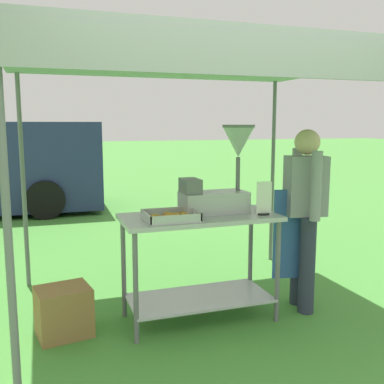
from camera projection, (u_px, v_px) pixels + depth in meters
ground_plane at (107, 213)px, 8.38m from camera, size 70.00×70.00×0.00m
stall_canopy at (196, 65)px, 3.61m from camera, size 3.01×2.54×2.20m
donut_cart at (200, 247)px, 3.74m from camera, size 1.30×0.61×0.91m
donut_tray at (171, 217)px, 3.51m from camera, size 0.41×0.33×0.07m
donut_fryer at (221, 178)px, 3.78m from camera, size 0.64×0.28×0.74m
menu_sign at (264, 201)px, 3.69m from camera, size 0.13×0.05×0.28m
vendor at (304, 210)px, 3.94m from camera, size 0.46×0.54×1.61m
supply_crate at (64, 312)px, 3.51m from camera, size 0.46×0.40×0.39m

